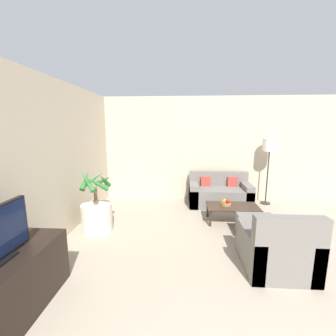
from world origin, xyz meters
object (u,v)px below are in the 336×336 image
at_px(armchair, 276,250).
at_px(ottoman, 257,227).
at_px(tv_console, 5,291).
at_px(fruit_bowl, 226,204).
at_px(potted_palm, 97,212).
at_px(orange_fruit, 224,201).
at_px(sofa_loveseat, 219,194).
at_px(coffee_table, 232,208).
at_px(apple_green, 225,200).
at_px(apple_red, 228,201).
at_px(floor_lamp, 270,148).

height_order(armchair, ottoman, armchair).
distance_m(tv_console, fruit_bowl, 3.71).
relative_size(potted_palm, ottoman, 1.90).
height_order(potted_palm, orange_fruit, potted_palm).
bearing_deg(ottoman, potted_palm, 178.14).
relative_size(potted_palm, sofa_loveseat, 0.80).
relative_size(armchair, ottoman, 1.42).
xyz_separation_m(sofa_loveseat, orange_fruit, (-0.08, -1.02, 0.14)).
bearing_deg(potted_palm, ottoman, -1.86).
bearing_deg(orange_fruit, tv_console, -134.94).
height_order(tv_console, coffee_table, tv_console).
bearing_deg(coffee_table, apple_green, 148.54).
bearing_deg(orange_fruit, apple_red, 0.46).
relative_size(coffee_table, fruit_bowl, 5.02).
relative_size(sofa_loveseat, fruit_bowl, 7.21).
bearing_deg(ottoman, coffee_table, 112.89).
xyz_separation_m(floor_lamp, armchair, (-0.84, -2.73, -1.13)).
relative_size(coffee_table, ottoman, 1.66).
height_order(fruit_bowl, apple_red, apple_red).
xyz_separation_m(apple_green, orange_fruit, (-0.03, -0.08, 0.00)).
xyz_separation_m(tv_console, apple_red, (2.67, 2.59, 0.10)).
height_order(tv_console, ottoman, tv_console).
xyz_separation_m(tv_console, coffee_table, (2.77, 2.58, -0.03)).
xyz_separation_m(potted_palm, floor_lamp, (3.70, 1.75, 1.05)).
xyz_separation_m(apple_green, ottoman, (0.42, -0.75, -0.24)).
height_order(floor_lamp, apple_green, floor_lamp).
distance_m(floor_lamp, fruit_bowl, 1.98).
height_order(tv_console, armchair, armchair).
bearing_deg(ottoman, apple_green, 119.53).
bearing_deg(tv_console, coffee_table, 43.02).
relative_size(apple_red, ottoman, 0.13).
distance_m(tv_console, orange_fruit, 3.67).
relative_size(orange_fruit, ottoman, 0.12).
bearing_deg(armchair, sofa_loveseat, 97.80).
xyz_separation_m(floor_lamp, apple_red, (-1.18, -1.17, -0.98)).
distance_m(potted_palm, fruit_bowl, 2.55).
relative_size(tv_console, coffee_table, 1.37).
bearing_deg(potted_palm, sofa_loveseat, 32.47).
distance_m(sofa_loveseat, apple_green, 0.95).
relative_size(potted_palm, apple_red, 14.39).
xyz_separation_m(coffee_table, armchair, (0.25, -1.55, -0.02)).
relative_size(apple_green, orange_fruit, 0.95).
relative_size(tv_console, ottoman, 2.27).
distance_m(apple_green, armchair, 1.69).
relative_size(tv_console, sofa_loveseat, 0.95).
distance_m(fruit_bowl, ottoman, 0.82).
height_order(floor_lamp, orange_fruit, floor_lamp).
xyz_separation_m(coffee_table, fruit_bowl, (-0.13, 0.03, 0.06)).
relative_size(potted_palm, floor_lamp, 0.72).
bearing_deg(floor_lamp, fruit_bowl, -136.69).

